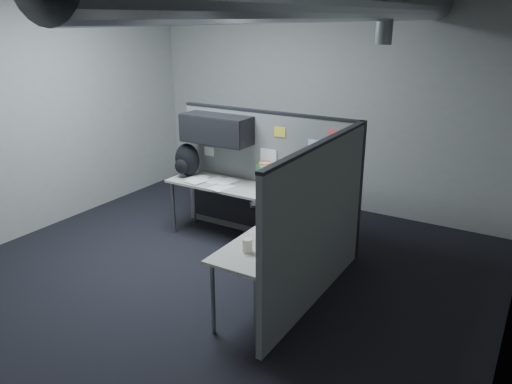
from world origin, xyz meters
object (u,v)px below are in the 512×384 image
Objects in this scene: phone at (272,238)px; monitor at (313,180)px; keyboard at (272,205)px; desk at (259,209)px; backpack at (187,160)px.

monitor is at bearing 102.15° from phone.
desk is at bearing 163.54° from keyboard.
monitor is (0.52, 0.30, 0.36)m from desk.
monitor is 1.19× the size of keyboard.
phone is 2.30m from backpack.
phone is 0.62× the size of backpack.
desk is 0.70m from monitor.
phone is at bearing -52.96° from desk.
monitor is at bearing 66.27° from keyboard.
monitor is at bearing 29.92° from desk.
desk is 5.43× the size of backpack.
desk is 1.34m from backpack.
backpack is at bearing 152.70° from phone.
keyboard is 1.85× the size of phone.
phone is (0.16, -1.21, -0.20)m from monitor.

